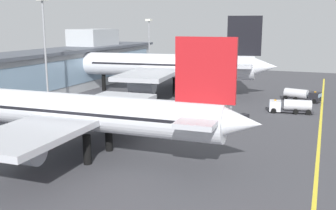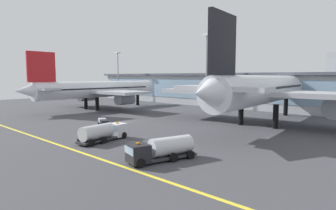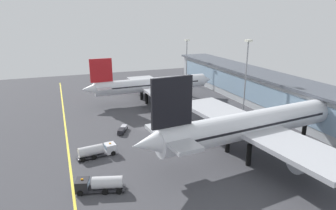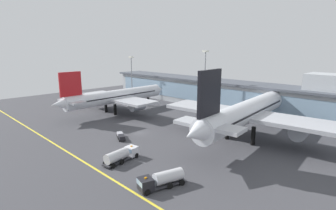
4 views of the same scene
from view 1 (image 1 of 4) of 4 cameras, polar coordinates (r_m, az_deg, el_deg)
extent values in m
plane|color=#424247|center=(78.56, 4.75, -2.17)|extent=(180.00, 180.00, 0.00)
cube|color=yellow|center=(75.42, 20.98, -3.51)|extent=(144.00, 0.50, 0.01)
cube|color=#ADB2B7|center=(100.75, -21.20, 3.29)|extent=(128.11, 12.00, 10.86)
cube|color=#84A3BC|center=(96.69, -18.58, 3.48)|extent=(122.98, 0.20, 6.95)
cube|color=#4C515B|center=(100.14, -21.44, 6.59)|extent=(131.11, 14.00, 0.80)
cube|color=#ADB2B7|center=(131.77, -10.66, 9.36)|extent=(16.00, 10.00, 6.00)
cylinder|color=black|center=(54.92, -11.54, -6.29)|extent=(1.10, 1.10, 4.10)
cylinder|color=black|center=(59.99, -8.48, -4.64)|extent=(1.10, 1.10, 4.10)
cylinder|color=silver|center=(58.07, -13.03, -0.92)|extent=(6.37, 43.00, 5.12)
cone|color=silver|center=(49.56, 10.16, -2.51)|extent=(4.51, 5.76, 4.35)
cube|color=black|center=(57.99, -13.05, -0.55)|extent=(6.22, 36.14, 0.41)
cube|color=#B7BAC1|center=(58.21, -13.00, -1.54)|extent=(36.80, 11.35, 0.82)
cylinder|color=#999EA8|center=(51.76, -20.51, -5.97)|extent=(3.75, 5.68, 3.58)
cylinder|color=#999EA8|center=(67.96, -9.36, -1.25)|extent=(3.75, 5.68, 3.58)
cube|color=red|center=(49.32, 5.41, 4.97)|extent=(0.84, 7.73, 8.19)
cube|color=#B7BAC1|center=(50.35, 5.28, -1.70)|extent=(11.82, 5.06, 0.66)
cylinder|color=black|center=(102.66, 0.98, 2.55)|extent=(1.10, 1.10, 4.90)
cylinder|color=black|center=(109.71, 1.96, 3.14)|extent=(1.10, 1.10, 4.90)
cylinder|color=black|center=(113.35, -9.21, 3.27)|extent=(1.10, 1.10, 4.90)
cylinder|color=silver|center=(106.47, -0.47, 5.71)|extent=(11.04, 47.46, 6.13)
cone|color=silver|center=(116.06, -12.67, 5.92)|extent=(6.37, 6.10, 5.82)
cone|color=silver|center=(102.37, 13.54, 5.40)|extent=(5.89, 7.25, 5.21)
cube|color=#84A3BC|center=(114.25, -11.04, 6.44)|extent=(5.02, 4.75, 1.84)
cube|color=black|center=(106.43, -0.47, 5.96)|extent=(10.31, 39.97, 0.49)
cube|color=#B7BAC1|center=(106.56, -0.47, 5.30)|extent=(49.01, 16.29, 0.98)
cylinder|color=#999EA8|center=(94.66, -3.72, 2.98)|extent=(4.91, 6.54, 4.29)
cylinder|color=#999EA8|center=(120.17, 0.53, 4.87)|extent=(4.91, 6.54, 4.29)
cube|color=black|center=(102.16, 10.92, 9.73)|extent=(1.62, 8.50, 9.81)
cube|color=#B7BAC1|center=(102.62, 10.77, 5.79)|extent=(15.85, 6.77, 0.78)
cylinder|color=black|center=(86.97, 14.92, -0.80)|extent=(0.44, 1.13, 1.10)
cylinder|color=black|center=(89.51, 14.90, -0.45)|extent=(0.44, 1.13, 1.10)
cylinder|color=black|center=(87.18, 17.88, -0.95)|extent=(0.44, 1.13, 1.10)
cylinder|color=black|center=(89.72, 17.77, -0.59)|extent=(0.44, 1.13, 1.10)
cylinder|color=black|center=(87.40, 19.52, -1.02)|extent=(0.44, 1.13, 1.10)
cylinder|color=black|center=(89.93, 19.37, -0.67)|extent=(0.44, 1.13, 1.10)
cube|color=#2D2D33|center=(88.46, 17.71, -0.82)|extent=(3.32, 7.80, 0.30)
cube|color=silver|center=(88.07, 15.12, -0.09)|extent=(2.89, 2.66, 2.20)
cube|color=#84A3BC|center=(87.98, 15.13, 0.22)|extent=(2.80, 2.74, 0.88)
cylinder|color=silver|center=(88.24, 18.11, -0.02)|extent=(3.02, 5.84, 2.30)
cube|color=orange|center=(87.84, 15.16, 0.69)|extent=(0.30, 0.40, 0.20)
cylinder|color=black|center=(79.63, 10.56, -1.92)|extent=(0.63, 0.45, 0.60)
cylinder|color=black|center=(78.75, 11.42, -2.11)|extent=(0.63, 0.45, 0.60)
cylinder|color=black|center=(78.23, 9.74, -2.14)|extent=(0.63, 0.45, 0.60)
cylinder|color=black|center=(77.34, 10.61, -2.33)|extent=(0.63, 0.45, 0.60)
cube|color=black|center=(78.35, 10.60, -1.73)|extent=(3.00, 2.50, 1.10)
cylinder|color=black|center=(77.20, 9.11, -2.30)|extent=(0.62, 0.43, 0.60)
cylinder|color=black|center=(76.30, 9.99, -2.50)|extent=(0.62, 0.43, 0.60)
cylinder|color=black|center=(75.94, 8.31, -2.51)|extent=(0.62, 0.43, 0.60)
cylinder|color=black|center=(75.02, 9.19, -2.72)|extent=(0.62, 0.43, 0.60)
cube|color=#A8A8B2|center=(75.99, 9.16, -2.14)|extent=(2.82, 2.41, 1.00)
cube|color=#2D2D33|center=(77.22, 9.86, -2.21)|extent=(0.58, 0.36, 0.08)
cylinder|color=black|center=(102.70, 20.67, 0.72)|extent=(0.60, 1.14, 1.10)
cylinder|color=black|center=(100.26, 20.22, 0.49)|extent=(0.60, 1.14, 1.10)
cylinder|color=black|center=(104.07, 18.31, 1.01)|extent=(0.60, 1.14, 1.10)
cylinder|color=black|center=(101.66, 17.81, 0.80)|extent=(0.60, 1.14, 1.10)
cylinder|color=black|center=(104.92, 17.02, 1.18)|extent=(0.60, 1.14, 1.10)
cylinder|color=black|center=(102.53, 16.50, 0.97)|extent=(0.60, 1.14, 1.10)
cube|color=#2D2D33|center=(102.83, 18.16, 0.84)|extent=(4.36, 7.91, 0.30)
cube|color=black|center=(101.41, 20.34, 1.10)|extent=(3.15, 2.97, 2.20)
cube|color=#84A3BC|center=(101.33, 20.36, 1.37)|extent=(3.08, 3.03, 0.88)
cylinder|color=silver|center=(102.78, 17.92, 1.59)|extent=(3.77, 6.00, 2.30)
cube|color=orange|center=(101.21, 20.38, 1.77)|extent=(0.30, 0.40, 0.20)
cylinder|color=gray|center=(90.93, -17.16, 6.72)|extent=(0.44, 0.44, 23.42)
cylinder|color=gray|center=(135.43, -2.72, 7.85)|extent=(0.44, 0.44, 19.39)
cube|color=silver|center=(135.13, -2.76, 12.10)|extent=(1.80, 1.80, 0.70)
camera|label=2|loc=(127.24, 31.06, 6.33)|focal=30.80mm
camera|label=3|loc=(150.57, 22.57, 15.67)|focal=31.49mm
camera|label=4|loc=(135.15, 33.35, 12.39)|focal=28.16mm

